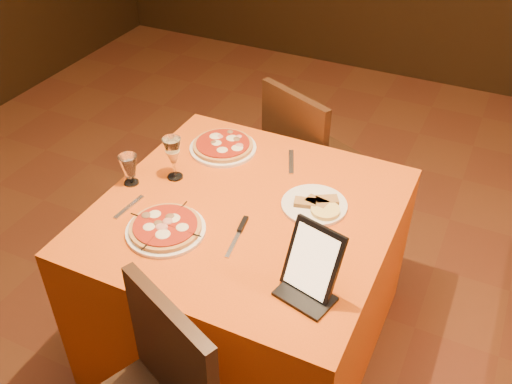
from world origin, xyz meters
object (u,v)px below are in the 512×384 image
at_px(main_table, 247,278).
at_px(wine_glass, 173,158).
at_px(pizza_far, 223,147).
at_px(pizza_near, 166,229).
at_px(water_glass, 129,170).
at_px(chair_main_far, 318,161).
at_px(tablet, 313,260).

bearing_deg(main_table, wine_glass, 170.77).
distance_m(main_table, pizza_far, 0.58).
relative_size(pizza_far, wine_glass, 1.55).
distance_m(pizza_far, wine_glass, 0.29).
distance_m(pizza_near, water_glass, 0.35).
height_order(main_table, pizza_near, pizza_near).
height_order(chair_main_far, water_glass, chair_main_far).
xyz_separation_m(main_table, wine_glass, (-0.36, 0.06, 0.47)).
distance_m(pizza_near, tablet, 0.58).
distance_m(chair_main_far, wine_glass, 0.94).
height_order(main_table, chair_main_far, chair_main_far).
height_order(main_table, wine_glass, wine_glass).
distance_m(pizza_near, pizza_far, 0.58).
relative_size(water_glass, tablet, 0.53).
relative_size(chair_main_far, tablet, 3.73).
bearing_deg(wine_glass, pizza_near, -63.64).
distance_m(pizza_far, tablet, 0.89).
bearing_deg(tablet, wine_glass, 169.54).
relative_size(chair_main_far, wine_glass, 4.79).
distance_m(wine_glass, tablet, 0.80).
height_order(water_glass, tablet, tablet).
bearing_deg(main_table, pizza_far, 130.22).
relative_size(main_table, chair_main_far, 1.21).
xyz_separation_m(main_table, pizza_near, (-0.21, -0.25, 0.39)).
relative_size(chair_main_far, pizza_far, 3.09).
bearing_deg(pizza_far, water_glass, -119.63).
relative_size(wine_glass, water_glass, 1.46).
height_order(wine_glass, tablet, tablet).
bearing_deg(pizza_near, tablet, -2.80).
xyz_separation_m(pizza_near, pizza_far, (-0.07, 0.58, 0.00)).
distance_m(main_table, water_glass, 0.66).
bearing_deg(wine_glass, water_glass, -141.13).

